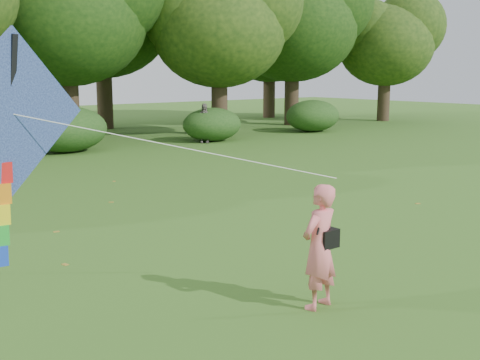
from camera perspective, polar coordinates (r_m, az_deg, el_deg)
ground at (r=9.20m, az=11.00°, el=-10.56°), size 100.00×100.00×0.00m
man_kite_flyer at (r=8.36m, az=7.54°, el=-6.29°), size 0.70×0.53×1.75m
bystander_right at (r=27.71m, az=-3.42°, el=5.40°), size 1.10×1.03×1.81m
crossbody_bag at (r=8.38m, az=8.26°, el=-5.43°), size 0.43×0.20×0.70m
flying_kite at (r=7.80m, az=-20.79°, el=5.48°), size 4.68×2.24×2.92m
fallen_leaves at (r=11.88m, az=-7.77°, el=-5.65°), size 11.42×13.11×0.01m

